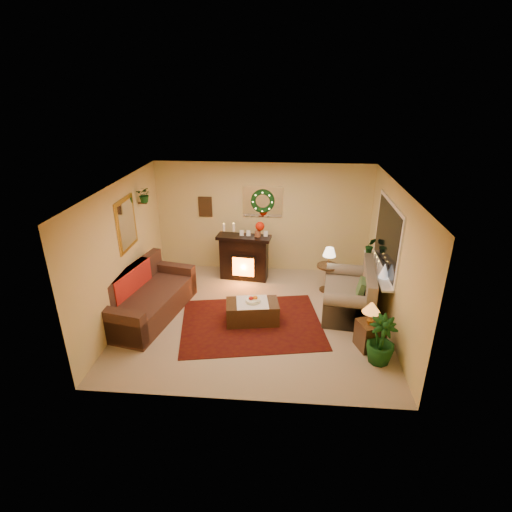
# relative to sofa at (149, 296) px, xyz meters

# --- Properties ---
(floor) EXTENTS (5.00, 5.00, 0.00)m
(floor) POSITION_rel_sofa_xyz_m (2.04, 0.10, -0.43)
(floor) COLOR beige
(floor) RESTS_ON ground
(ceiling) EXTENTS (5.00, 5.00, 0.00)m
(ceiling) POSITION_rel_sofa_xyz_m (2.04, 0.10, 2.17)
(ceiling) COLOR white
(ceiling) RESTS_ON ground
(wall_back) EXTENTS (5.00, 5.00, 0.00)m
(wall_back) POSITION_rel_sofa_xyz_m (2.04, 2.35, 0.87)
(wall_back) COLOR #EFD88C
(wall_back) RESTS_ON ground
(wall_front) EXTENTS (5.00, 5.00, 0.00)m
(wall_front) POSITION_rel_sofa_xyz_m (2.04, -2.15, 0.87)
(wall_front) COLOR #EFD88C
(wall_front) RESTS_ON ground
(wall_left) EXTENTS (4.50, 4.50, 0.00)m
(wall_left) POSITION_rel_sofa_xyz_m (-0.46, 0.10, 0.87)
(wall_left) COLOR #EFD88C
(wall_left) RESTS_ON ground
(wall_right) EXTENTS (4.50, 4.50, 0.00)m
(wall_right) POSITION_rel_sofa_xyz_m (4.54, 0.10, 0.87)
(wall_right) COLOR #EFD88C
(wall_right) RESTS_ON ground
(area_rug) EXTENTS (2.93, 2.40, 0.01)m
(area_rug) POSITION_rel_sofa_xyz_m (2.00, -0.16, -0.42)
(area_rug) COLOR #490810
(area_rug) RESTS_ON floor
(sofa) EXTENTS (1.40, 2.36, 0.95)m
(sofa) POSITION_rel_sofa_xyz_m (0.00, 0.00, 0.00)
(sofa) COLOR #53391F
(sofa) RESTS_ON floor
(red_throw) EXTENTS (0.75, 1.22, 0.02)m
(red_throw) POSITION_rel_sofa_xyz_m (-0.08, 0.18, 0.03)
(red_throw) COLOR red
(red_throw) RESTS_ON sofa
(fireplace) EXTENTS (1.11, 0.46, 0.99)m
(fireplace) POSITION_rel_sofa_xyz_m (1.65, 1.78, 0.12)
(fireplace) COLOR black
(fireplace) RESTS_ON floor
(poinsettia) EXTENTS (0.20, 0.20, 0.20)m
(poinsettia) POSITION_rel_sofa_xyz_m (2.02, 1.76, 0.87)
(poinsettia) COLOR red
(poinsettia) RESTS_ON fireplace
(mantel_candle_a) EXTENTS (0.06, 0.06, 0.17)m
(mantel_candle_a) POSITION_rel_sofa_xyz_m (1.21, 1.74, 0.83)
(mantel_candle_a) COLOR white
(mantel_candle_a) RESTS_ON fireplace
(mantel_candle_b) EXTENTS (0.06, 0.06, 0.18)m
(mantel_candle_b) POSITION_rel_sofa_xyz_m (1.43, 1.76, 0.83)
(mantel_candle_b) COLOR white
(mantel_candle_b) RESTS_ON fireplace
(mantel_mirror) EXTENTS (0.92, 0.02, 0.72)m
(mantel_mirror) POSITION_rel_sofa_xyz_m (2.04, 2.33, 1.27)
(mantel_mirror) COLOR white
(mantel_mirror) RESTS_ON wall_back
(wreath) EXTENTS (0.55, 0.11, 0.55)m
(wreath) POSITION_rel_sofa_xyz_m (2.04, 2.29, 1.29)
(wreath) COLOR #194719
(wreath) RESTS_ON wall_back
(wall_art) EXTENTS (0.32, 0.03, 0.48)m
(wall_art) POSITION_rel_sofa_xyz_m (0.69, 2.33, 1.12)
(wall_art) COLOR #381E11
(wall_art) RESTS_ON wall_back
(gold_mirror) EXTENTS (0.03, 0.84, 1.00)m
(gold_mirror) POSITION_rel_sofa_xyz_m (-0.44, 0.40, 1.32)
(gold_mirror) COLOR gold
(gold_mirror) RESTS_ON wall_left
(hanging_plant) EXTENTS (0.33, 0.28, 0.36)m
(hanging_plant) POSITION_rel_sofa_xyz_m (-0.30, 1.15, 1.54)
(hanging_plant) COLOR #194719
(hanging_plant) RESTS_ON wall_left
(loveseat) EXTENTS (1.13, 1.72, 0.94)m
(loveseat) POSITION_rel_sofa_xyz_m (3.88, 0.54, -0.01)
(loveseat) COLOR gray
(loveseat) RESTS_ON floor
(window_frame) EXTENTS (0.03, 1.86, 1.36)m
(window_frame) POSITION_rel_sofa_xyz_m (4.53, 0.65, 1.12)
(window_frame) COLOR white
(window_frame) RESTS_ON wall_right
(window_glass) EXTENTS (0.02, 1.70, 1.22)m
(window_glass) POSITION_rel_sofa_xyz_m (4.51, 0.65, 1.12)
(window_glass) COLOR black
(window_glass) RESTS_ON wall_right
(window_sill) EXTENTS (0.22, 1.86, 0.04)m
(window_sill) POSITION_rel_sofa_xyz_m (4.42, 0.65, 0.44)
(window_sill) COLOR white
(window_sill) RESTS_ON wall_right
(mini_tree) EXTENTS (0.19, 0.19, 0.28)m
(mini_tree) POSITION_rel_sofa_xyz_m (4.44, 0.23, 0.61)
(mini_tree) COLOR silver
(mini_tree) RESTS_ON window_sill
(sill_plant) EXTENTS (0.26, 0.21, 0.47)m
(sill_plant) POSITION_rel_sofa_xyz_m (4.38, 1.36, 0.66)
(sill_plant) COLOR #1C4018
(sill_plant) RESTS_ON window_sill
(side_table_round) EXTENTS (0.52, 0.52, 0.61)m
(side_table_round) POSITION_rel_sofa_xyz_m (3.52, 1.32, -0.10)
(side_table_round) COLOR #3C2419
(side_table_round) RESTS_ON floor
(lamp_cream) EXTENTS (0.28, 0.28, 0.42)m
(lamp_cream) POSITION_rel_sofa_xyz_m (3.53, 1.29, 0.45)
(lamp_cream) COLOR #FFEAC1
(lamp_cream) RESTS_ON side_table_round
(end_table_square) EXTENTS (0.51, 0.51, 0.50)m
(end_table_square) POSITION_rel_sofa_xyz_m (4.10, -0.71, -0.16)
(end_table_square) COLOR black
(end_table_square) RESTS_ON floor
(lamp_tiffany) EXTENTS (0.30, 0.30, 0.44)m
(lamp_tiffany) POSITION_rel_sofa_xyz_m (4.06, -0.72, 0.32)
(lamp_tiffany) COLOR gold
(lamp_tiffany) RESTS_ON end_table_square
(coffee_table) EXTENTS (1.05, 0.68, 0.41)m
(coffee_table) POSITION_rel_sofa_xyz_m (2.01, -0.06, -0.22)
(coffee_table) COLOR #49270F
(coffee_table) RESTS_ON floor
(fruit_bowl) EXTENTS (0.28, 0.28, 0.07)m
(fruit_bowl) POSITION_rel_sofa_xyz_m (2.02, -0.05, 0.02)
(fruit_bowl) COLOR beige
(fruit_bowl) RESTS_ON coffee_table
(floor_palm) EXTENTS (1.71, 1.71, 2.49)m
(floor_palm) POSITION_rel_sofa_xyz_m (4.19, -1.09, 0.02)
(floor_palm) COLOR black
(floor_palm) RESTS_ON floor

